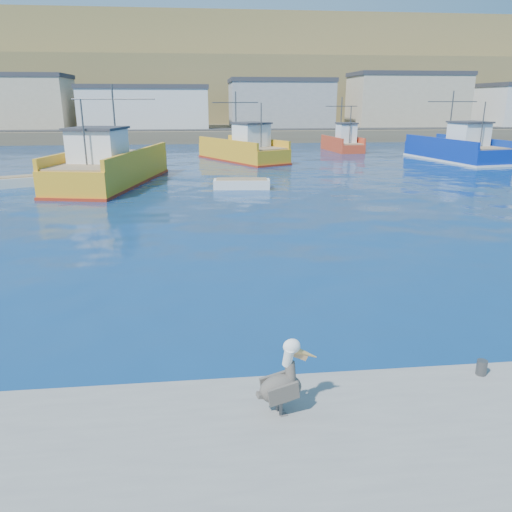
{
  "coord_description": "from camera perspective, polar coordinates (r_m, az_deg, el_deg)",
  "views": [
    {
      "loc": [
        -2.29,
        -11.44,
        5.6
      ],
      "look_at": [
        -0.78,
        2.28,
        1.28
      ],
      "focal_mm": 35.0,
      "sensor_mm": 36.0,
      "label": 1
    }
  ],
  "objects": [
    {
      "name": "skiff_mid",
      "position": [
        33.3,
        -1.65,
        8.15
      ],
      "size": [
        3.78,
        1.61,
        0.8
      ],
      "color": "silver",
      "rests_on": "ground"
    },
    {
      "name": "dock_bollards",
      "position": [
        9.87,
        11.95,
        -13.12
      ],
      "size": [
        36.2,
        0.2,
        0.3
      ],
      "color": "#4C4C4C",
      "rests_on": "dock"
    },
    {
      "name": "skiff_left",
      "position": [
        37.71,
        -25.38,
        7.61
      ],
      "size": [
        4.15,
        2.94,
        0.86
      ],
      "color": "silver",
      "rests_on": "ground"
    },
    {
      "name": "trawler_blue",
      "position": [
        52.84,
        21.97,
        11.22
      ],
      "size": [
        5.97,
        11.98,
        6.53
      ],
      "color": "#092994",
      "rests_on": "ground"
    },
    {
      "name": "boat_orange",
      "position": [
        59.23,
        9.92,
        12.67
      ],
      "size": [
        3.77,
        7.41,
        5.93
      ],
      "color": "red",
      "rests_on": "ground"
    },
    {
      "name": "ground",
      "position": [
        12.94,
        4.58,
        -8.31
      ],
      "size": [
        260.0,
        260.0,
        0.0
      ],
      "primitive_type": "plane",
      "color": "#072051",
      "rests_on": "ground"
    },
    {
      "name": "trawler_yellow_b",
      "position": [
        48.79,
        -1.42,
        12.0
      ],
      "size": [
        8.41,
        11.35,
        6.46
      ],
      "color": "gold",
      "rests_on": "ground"
    },
    {
      "name": "trawler_yellow_a",
      "position": [
        36.36,
        -16.37,
        9.65
      ],
      "size": [
        7.03,
        13.72,
        6.74
      ],
      "color": "gold",
      "rests_on": "ground"
    },
    {
      "name": "far_shore",
      "position": [
        120.71,
        -5.49,
        18.92
      ],
      "size": [
        200.0,
        81.0,
        24.0
      ],
      "color": "brown",
      "rests_on": "ground"
    },
    {
      "name": "pelican",
      "position": [
        8.64,
        3.09,
        -14.22
      ],
      "size": [
        1.1,
        0.59,
        1.35
      ],
      "color": "#595451",
      "rests_on": "dock"
    }
  ]
}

